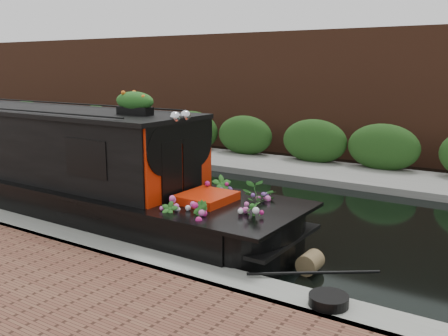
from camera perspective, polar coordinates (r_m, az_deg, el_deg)
The scene contains 8 objects.
ground at distance 10.47m, azimuth -1.36°, elevation -4.44°, with size 80.00×80.00×0.00m, color black.
near_bank_coping at distance 8.12m, azimuth -14.87°, elevation -9.69°, with size 40.00×0.60×0.50m, color gray.
far_bank_path at distance 14.03m, azimuth 8.40°, elevation -0.42°, with size 40.00×2.40×0.34m, color gray.
far_hedge at distance 14.84m, azimuth 9.86°, elevation 0.19°, with size 40.00×1.10×2.80m, color #1F4416.
far_brick_wall at distance 16.76m, azimuth 12.73°, elevation 1.38°, with size 40.00×1.00×8.00m, color #532C1C.
narrowboat at distance 11.04m, azimuth -21.17°, elevation -0.13°, with size 11.46×2.09×2.68m.
rope_fender at distance 7.32m, azimuth 9.82°, elevation -10.60°, with size 0.30×0.30×0.36m, color brown.
coiled_mooring_rope at distance 5.92m, azimuth 11.87°, elevation -14.57°, with size 0.45×0.45×0.12m, color black.
Camera 1 is at (5.71, -8.29, 2.90)m, focal length 40.00 mm.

